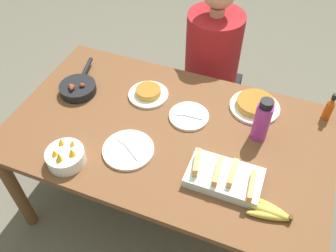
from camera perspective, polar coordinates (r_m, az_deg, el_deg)
ground_plane at (r=2.41m, az=0.00°, el=-12.34°), size 14.00×14.00×0.00m
dining_table at (r=1.89m, az=0.00°, el=-2.44°), size 1.65×0.98×0.73m
banana_bunch at (r=1.58m, az=16.14°, el=-13.10°), size 0.19×0.11×0.04m
melon_tray at (r=1.62m, az=8.97°, el=-8.07°), size 0.33×0.20×0.10m
skillet at (r=2.08m, az=-14.20°, el=5.99°), size 0.20×0.36×0.08m
frittata_plate_center at (r=2.00m, az=-3.18°, el=5.27°), size 0.22×0.22×0.05m
frittata_plate_side at (r=1.97m, az=13.79°, el=3.29°), size 0.27×0.27×0.05m
empty_plate_near_front at (r=1.88m, az=3.37°, el=1.58°), size 0.21×0.21×0.02m
empty_plate_far_left at (r=1.74m, az=-6.39°, el=-3.82°), size 0.25×0.25×0.02m
fruit_bowl_mango at (r=1.73m, az=-16.11°, el=-4.69°), size 0.18×0.18×0.12m
water_bottle at (r=1.77m, az=14.85°, el=0.87°), size 0.08×0.08×0.24m
hot_sauce_bottle at (r=2.01m, az=24.48°, el=2.68°), size 0.04×0.04×0.16m
person_figure at (r=2.49m, az=6.74°, el=7.69°), size 0.39×0.39×1.23m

